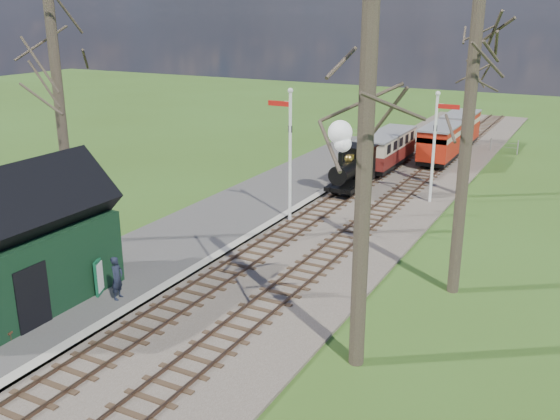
# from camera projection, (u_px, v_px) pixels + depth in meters

# --- Properties ---
(ground) EXTENTS (140.00, 140.00, 0.00)m
(ground) POSITION_uv_depth(u_px,v_px,m) (21.00, 412.00, 15.40)
(ground) COLOR #39571B
(ground) RESTS_ON ground
(distant_hills) EXTENTS (114.40, 48.00, 22.02)m
(distant_hills) POSITION_uv_depth(u_px,v_px,m) (490.00, 237.00, 73.89)
(distant_hills) COLOR #385B23
(distant_hills) RESTS_ON ground
(ballast_bed) EXTENTS (8.00, 60.00, 0.10)m
(ballast_bed) POSITION_uv_depth(u_px,v_px,m) (374.00, 195.00, 33.31)
(ballast_bed) COLOR brown
(ballast_bed) RESTS_ON ground
(track_near) EXTENTS (1.60, 60.00, 0.15)m
(track_near) POSITION_uv_depth(u_px,v_px,m) (351.00, 191.00, 33.88)
(track_near) COLOR brown
(track_near) RESTS_ON ground
(track_far) EXTENTS (1.60, 60.00, 0.15)m
(track_far) POSITION_uv_depth(u_px,v_px,m) (398.00, 197.00, 32.72)
(track_far) COLOR brown
(track_far) RESTS_ON ground
(platform) EXTENTS (5.00, 44.00, 0.20)m
(platform) POSITION_uv_depth(u_px,v_px,m) (216.00, 223.00, 28.70)
(platform) COLOR #474442
(platform) RESTS_ON ground
(coping_strip) EXTENTS (0.40, 44.00, 0.21)m
(coping_strip) POSITION_uv_depth(u_px,v_px,m) (259.00, 231.00, 27.68)
(coping_strip) COLOR #B2AD9E
(coping_strip) RESTS_ON ground
(station_shed) EXTENTS (3.25, 6.30, 4.78)m
(station_shed) POSITION_uv_depth(u_px,v_px,m) (20.00, 246.00, 19.98)
(station_shed) COLOR black
(station_shed) RESTS_ON platform
(semaphore_near) EXTENTS (1.22, 0.24, 6.22)m
(semaphore_near) POSITION_uv_depth(u_px,v_px,m) (289.00, 146.00, 28.09)
(semaphore_near) COLOR silver
(semaphore_near) RESTS_ON ground
(semaphore_far) EXTENTS (1.22, 0.24, 5.72)m
(semaphore_far) POSITION_uv_depth(u_px,v_px,m) (436.00, 139.00, 30.93)
(semaphore_far) COLOR silver
(semaphore_far) RESTS_ON ground
(bare_trees) EXTENTS (15.51, 22.39, 12.00)m
(bare_trees) POSITION_uv_depth(u_px,v_px,m) (266.00, 138.00, 21.71)
(bare_trees) COLOR #382D23
(bare_trees) RESTS_ON ground
(fence_line) EXTENTS (12.60, 0.08, 1.00)m
(fence_line) POSITION_uv_depth(u_px,v_px,m) (427.00, 138.00, 45.38)
(fence_line) COLOR slate
(fence_line) RESTS_ON ground
(locomotive) EXTENTS (1.59, 3.72, 3.98)m
(locomotive) POSITION_uv_depth(u_px,v_px,m) (350.00, 160.00, 33.06)
(locomotive) COLOR black
(locomotive) RESTS_ON ground
(coach) EXTENTS (1.86, 6.37, 1.96)m
(coach) POSITION_uv_depth(u_px,v_px,m) (387.00, 148.00, 38.30)
(coach) COLOR black
(coach) RESTS_ON ground
(red_carriage_a) EXTENTS (1.93, 4.79, 2.03)m
(red_carriage_a) POSITION_uv_depth(u_px,v_px,m) (440.00, 143.00, 39.51)
(red_carriage_a) COLOR black
(red_carriage_a) RESTS_ON ground
(red_carriage_b) EXTENTS (1.93, 4.79, 2.03)m
(red_carriage_b) POSITION_uv_depth(u_px,v_px,m) (460.00, 129.00, 44.13)
(red_carriage_b) COLOR black
(red_carriage_b) RESTS_ON ground
(sign_board) EXTENTS (0.43, 0.81, 1.25)m
(sign_board) POSITION_uv_depth(u_px,v_px,m) (100.00, 275.00, 21.28)
(sign_board) COLOR #114F30
(sign_board) RESTS_ON platform
(bench) EXTENTS (0.85, 1.57, 0.86)m
(bench) POSITION_uv_depth(u_px,v_px,m) (14.00, 317.00, 18.89)
(bench) COLOR #442818
(bench) RESTS_ON platform
(person) EXTENTS (0.46, 0.61, 1.50)m
(person) POSITION_uv_depth(u_px,v_px,m) (117.00, 278.00, 20.79)
(person) COLOR #1A1F30
(person) RESTS_ON platform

